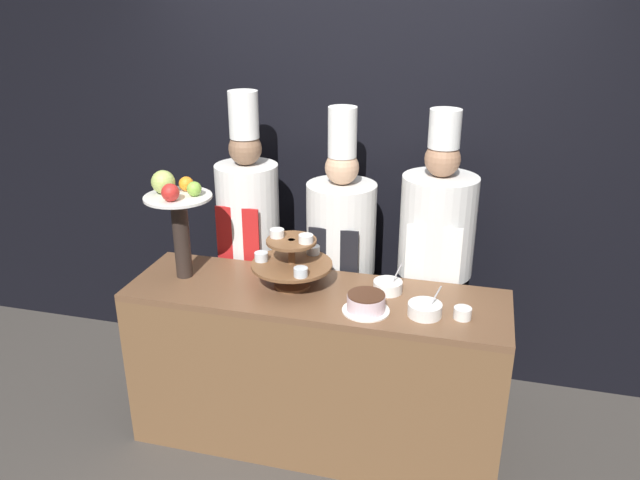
# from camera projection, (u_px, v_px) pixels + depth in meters

# --- Properties ---
(ground_plane) EXTENTS (14.00, 14.00, 0.00)m
(ground_plane) POSITION_uv_depth(u_px,v_px,m) (301.00, 473.00, 3.26)
(ground_plane) COLOR #47423D
(wall_back) EXTENTS (10.00, 0.06, 2.80)m
(wall_back) POSITION_uv_depth(u_px,v_px,m) (353.00, 156.00, 3.79)
(wall_back) COLOR black
(wall_back) RESTS_ON ground_plane
(buffet_counter) EXTENTS (1.95, 0.57, 0.91)m
(buffet_counter) POSITION_uv_depth(u_px,v_px,m) (315.00, 369.00, 3.34)
(buffet_counter) COLOR brown
(buffet_counter) RESTS_ON ground_plane
(tiered_stand) EXTENTS (0.42, 0.42, 0.30)m
(tiered_stand) POSITION_uv_depth(u_px,v_px,m) (292.00, 260.00, 3.19)
(tiered_stand) COLOR brown
(tiered_stand) RESTS_ON buffet_counter
(fruit_pedestal) EXTENTS (0.35, 0.35, 0.57)m
(fruit_pedestal) POSITION_uv_depth(u_px,v_px,m) (177.00, 208.00, 3.22)
(fruit_pedestal) COLOR #2D231E
(fruit_pedestal) RESTS_ON buffet_counter
(cake_round) EXTENTS (0.23, 0.23, 0.09)m
(cake_round) POSITION_uv_depth(u_px,v_px,m) (366.00, 303.00, 2.97)
(cake_round) COLOR white
(cake_round) RESTS_ON buffet_counter
(cup_white) EXTENTS (0.08, 0.08, 0.05)m
(cup_white) POSITION_uv_depth(u_px,v_px,m) (463.00, 313.00, 2.92)
(cup_white) COLOR white
(cup_white) RESTS_ON buffet_counter
(serving_bowl_near) EXTENTS (0.16, 0.16, 0.16)m
(serving_bowl_near) POSITION_uv_depth(u_px,v_px,m) (425.00, 309.00, 2.94)
(serving_bowl_near) COLOR white
(serving_bowl_near) RESTS_ON buffet_counter
(serving_bowl_far) EXTENTS (0.15, 0.15, 0.16)m
(serving_bowl_far) POSITION_uv_depth(u_px,v_px,m) (388.00, 286.00, 3.17)
(serving_bowl_far) COLOR white
(serving_bowl_far) RESTS_ON buffet_counter
(chef_left) EXTENTS (0.37, 0.37, 1.83)m
(chef_left) POSITION_uv_depth(u_px,v_px,m) (249.00, 234.00, 3.73)
(chef_left) COLOR #38332D
(chef_left) RESTS_ON ground_plane
(chef_center_left) EXTENTS (0.40, 0.40, 1.77)m
(chef_center_left) POSITION_uv_depth(u_px,v_px,m) (341.00, 252.00, 3.62)
(chef_center_left) COLOR #28282D
(chef_center_left) RESTS_ON ground_plane
(chef_center_right) EXTENTS (0.41, 0.41, 1.78)m
(chef_center_right) POSITION_uv_depth(u_px,v_px,m) (435.00, 255.00, 3.47)
(chef_center_right) COLOR #28282D
(chef_center_right) RESTS_ON ground_plane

